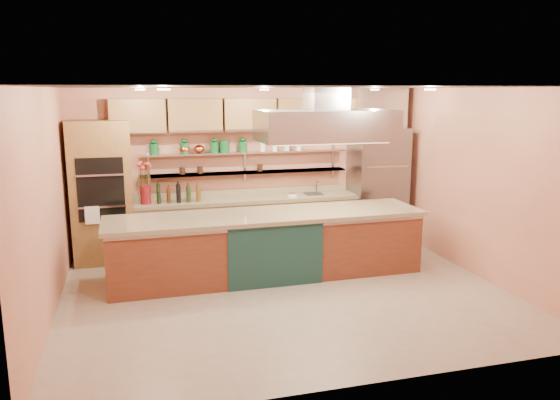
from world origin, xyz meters
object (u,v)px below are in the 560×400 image
object	(u,v)px
flower_vase	(146,195)
kitchen_scale	(292,194)
green_canister	(224,146)
island	(267,245)
copper_kettle	(199,149)
refrigerator	(377,185)

from	to	relation	value
flower_vase	kitchen_scale	world-z (taller)	flower_vase
kitchen_scale	green_canister	distance (m)	1.44
island	copper_kettle	size ratio (longest dim) A/B	26.42
flower_vase	green_canister	xyz separation A→B (m)	(1.36, 0.22, 0.74)
refrigerator	copper_kettle	size ratio (longest dim) A/B	12.00
kitchen_scale	green_canister	size ratio (longest dim) A/B	0.71
refrigerator	kitchen_scale	world-z (taller)	refrigerator
flower_vase	copper_kettle	world-z (taller)	copper_kettle
refrigerator	copper_kettle	xyz separation A→B (m)	(-3.20, 0.23, 0.74)
island	copper_kettle	distance (m)	2.20
refrigerator	flower_vase	size ratio (longest dim) A/B	7.00
kitchen_scale	green_canister	bearing A→B (deg)	171.03
refrigerator	island	size ratio (longest dim) A/B	0.45
island	flower_vase	world-z (taller)	flower_vase
flower_vase	kitchen_scale	size ratio (longest dim) A/B	2.11
kitchen_scale	refrigerator	bearing A→B (deg)	1.59
kitchen_scale	green_canister	xyz separation A→B (m)	(-1.14, 0.22, 0.85)
island	kitchen_scale	size ratio (longest dim) A/B	32.56
island	green_canister	bearing A→B (deg)	101.74
refrigerator	island	world-z (taller)	refrigerator
flower_vase	refrigerator	bearing A→B (deg)	-0.14
refrigerator	green_canister	world-z (taller)	refrigerator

